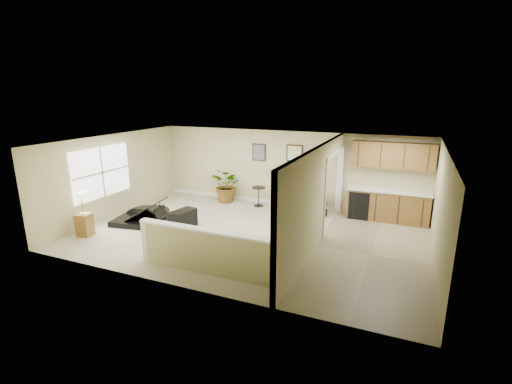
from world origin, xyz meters
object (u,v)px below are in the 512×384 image
at_px(palm_plant, 227,186).
at_px(small_plant, 323,209).
at_px(piano_bench, 183,219).
at_px(lamp_stand, 84,217).
at_px(loveseat, 299,202).
at_px(accent_table, 259,194).
at_px(piano, 144,201).

distance_m(palm_plant, small_plant, 3.45).
height_order(piano_bench, lamp_stand, lamp_stand).
height_order(loveseat, lamp_stand, lamp_stand).
xyz_separation_m(loveseat, accent_table, (-1.41, 0.04, 0.11)).
bearing_deg(small_plant, palm_plant, 176.76).
bearing_deg(loveseat, accent_table, -166.45).
xyz_separation_m(loveseat, small_plant, (0.82, -0.14, -0.10)).
xyz_separation_m(piano, loveseat, (3.97, 2.62, -0.29)).
bearing_deg(piano_bench, loveseat, 46.76).
relative_size(piano, small_plant, 3.95).
bearing_deg(piano_bench, piano, 175.76).
bearing_deg(accent_table, piano, -133.93).
distance_m(piano, accent_table, 3.69).
bearing_deg(palm_plant, piano_bench, -89.21).
xyz_separation_m(piano_bench, loveseat, (2.56, 2.72, 0.05)).
xyz_separation_m(piano, palm_plant, (1.37, 2.68, -0.01)).
height_order(piano, accent_table, piano).
relative_size(piano_bench, loveseat, 0.48).
xyz_separation_m(loveseat, palm_plant, (-2.60, 0.06, 0.28)).
bearing_deg(palm_plant, lamp_stand, -115.93).
relative_size(piano, loveseat, 1.21).
relative_size(accent_table, palm_plant, 0.49).
bearing_deg(lamp_stand, palm_plant, 64.07).
distance_m(accent_table, lamp_stand, 5.35).
distance_m(small_plant, lamp_stand, 6.84).
bearing_deg(lamp_stand, piano_bench, 35.05).
bearing_deg(loveseat, small_plant, 5.57).
height_order(piano, loveseat, piano).
distance_m(accent_table, small_plant, 2.24).
relative_size(piano_bench, small_plant, 1.57).
xyz_separation_m(piano_bench, accent_table, (1.15, 2.76, 0.16)).
relative_size(palm_plant, lamp_stand, 1.12).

